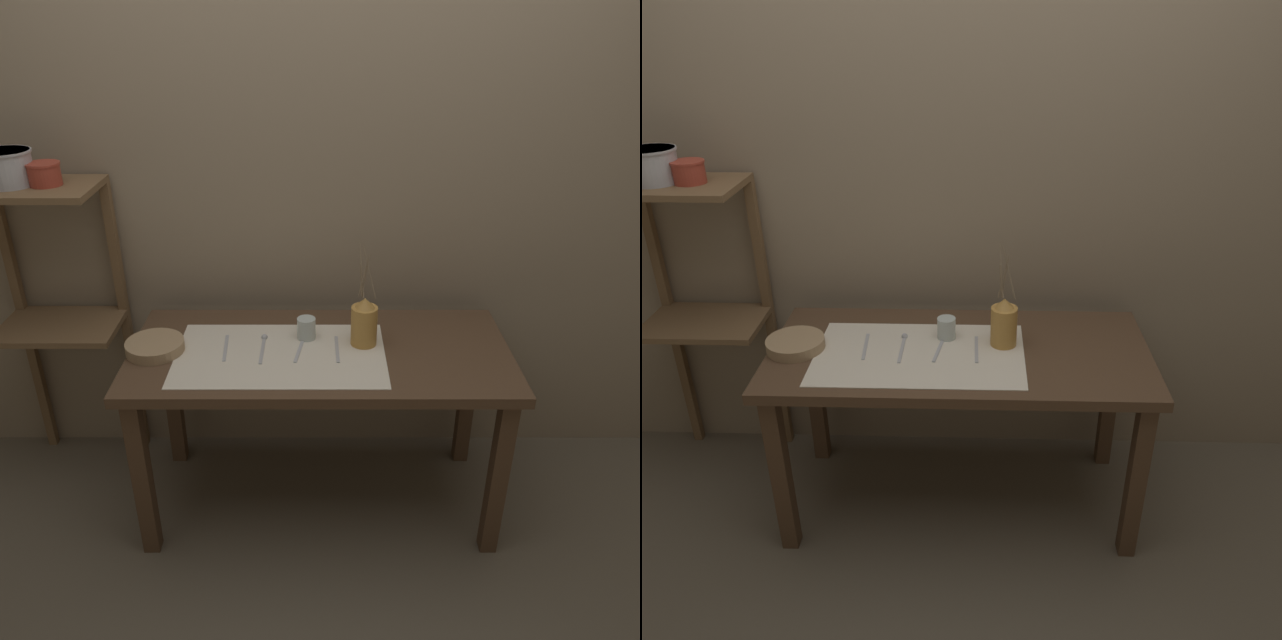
# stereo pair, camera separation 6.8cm
# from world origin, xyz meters

# --- Properties ---
(ground_plane) EXTENTS (12.00, 12.00, 0.00)m
(ground_plane) POSITION_xyz_m (0.00, 0.00, 0.00)
(ground_plane) COLOR brown
(stone_wall_back) EXTENTS (7.00, 0.06, 2.40)m
(stone_wall_back) POSITION_xyz_m (0.00, 0.43, 1.20)
(stone_wall_back) COLOR gray
(stone_wall_back) RESTS_ON ground_plane
(wooden_table) EXTENTS (1.39, 0.65, 0.72)m
(wooden_table) POSITION_xyz_m (0.00, 0.00, 0.63)
(wooden_table) COLOR #4C3523
(wooden_table) RESTS_ON ground_plane
(wooden_shelf_unit) EXTENTS (0.47, 0.32, 1.27)m
(wooden_shelf_unit) POSITION_xyz_m (-1.04, 0.27, 0.87)
(wooden_shelf_unit) COLOR brown
(wooden_shelf_unit) RESTS_ON ground_plane
(linen_cloth) EXTENTS (0.76, 0.46, 0.00)m
(linen_cloth) POSITION_xyz_m (-0.14, -0.04, 0.72)
(linen_cloth) COLOR beige
(linen_cloth) RESTS_ON wooden_table
(pitcher_with_flowers) EXTENTS (0.10, 0.10, 0.39)m
(pitcher_with_flowers) POSITION_xyz_m (0.16, 0.04, 0.81)
(pitcher_with_flowers) COLOR #B7843D
(pitcher_with_flowers) RESTS_ON wooden_table
(wooden_bowl) EXTENTS (0.21, 0.21, 0.04)m
(wooden_bowl) POSITION_xyz_m (-0.60, -0.02, 0.74)
(wooden_bowl) COLOR #9E7F5B
(wooden_bowl) RESTS_ON wooden_table
(glass_tumbler_near) EXTENTS (0.07, 0.07, 0.08)m
(glass_tumbler_near) POSITION_xyz_m (-0.05, 0.08, 0.77)
(glass_tumbler_near) COLOR #B7C1BC
(glass_tumbler_near) RESTS_ON wooden_table
(knife_center) EXTENTS (0.02, 0.19, 0.00)m
(knife_center) POSITION_xyz_m (-0.35, -0.00, 0.73)
(knife_center) COLOR #A8A8AD
(knife_center) RESTS_ON wooden_table
(spoon_outer) EXTENTS (0.02, 0.20, 0.02)m
(spoon_outer) POSITION_xyz_m (-0.21, 0.04, 0.73)
(spoon_outer) COLOR #A8A8AD
(spoon_outer) RESTS_ON wooden_table
(spoon_inner) EXTENTS (0.05, 0.20, 0.02)m
(spoon_inner) POSITION_xyz_m (-0.07, 0.05, 0.73)
(spoon_inner) COLOR #A8A8AD
(spoon_inner) RESTS_ON wooden_table
(fork_inner) EXTENTS (0.02, 0.19, 0.00)m
(fork_inner) POSITION_xyz_m (0.06, -0.01, 0.73)
(fork_inner) COLOR #A8A8AD
(fork_inner) RESTS_ON wooden_table
(metal_pot_large) EXTENTS (0.19, 0.19, 0.12)m
(metal_pot_large) POSITION_xyz_m (-1.11, 0.22, 1.34)
(metal_pot_large) COLOR #A8A8AD
(metal_pot_large) RESTS_ON wooden_shelf_unit
(metal_pot_small) EXTENTS (0.12, 0.12, 0.08)m
(metal_pot_small) POSITION_xyz_m (-0.98, 0.22, 1.32)
(metal_pot_small) COLOR #9E3828
(metal_pot_small) RESTS_ON wooden_shelf_unit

